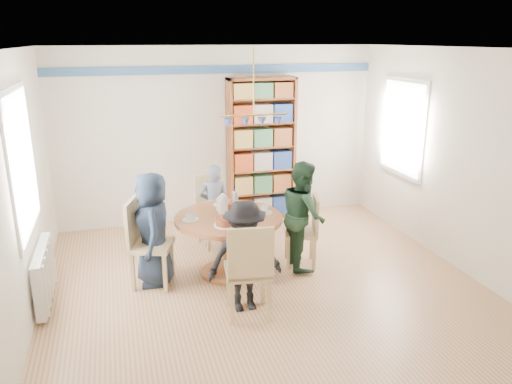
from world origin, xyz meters
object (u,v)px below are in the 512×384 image
object	(u,v)px
radiator	(44,275)
person_far	(214,206)
chair_far	(213,206)
chair_right	(307,227)
dining_table	(229,231)
chair_near	(249,267)
person_right	(303,215)
chair_left	(144,239)
person_left	(153,229)
bookshelf	(261,151)
person_near	(245,256)

from	to	relation	value
radiator	person_far	size ratio (longest dim) A/B	0.85
chair_far	radiator	bearing A→B (deg)	-150.46
chair_right	person_far	bearing A→B (deg)	137.38
dining_table	person_far	world-z (taller)	person_far
radiator	chair_right	size ratio (longest dim) A/B	1.09
chair_near	person_far	size ratio (longest dim) A/B	0.89
person_right	chair_far	bearing A→B (deg)	47.74
chair_right	chair_far	bearing A→B (deg)	134.37
radiator	chair_near	distance (m)	2.26
radiator	chair_left	distance (m)	1.12
person_right	dining_table	bearing A→B (deg)	94.10
chair_near	person_far	xyz separation A→B (m)	(0.04, 1.98, 0.01)
chair_far	dining_table	bearing A→B (deg)	-90.27
dining_table	chair_near	bearing A→B (deg)	-91.86
radiator	person_left	world-z (taller)	person_left
chair_near	dining_table	bearing A→B (deg)	88.14
bookshelf	chair_near	bearing A→B (deg)	-108.86
person_left	person_far	bearing A→B (deg)	136.81
radiator	bookshelf	distance (m)	3.75
radiator	bookshelf	world-z (taller)	bookshelf
chair_right	bookshelf	world-z (taller)	bookshelf
dining_table	chair_near	size ratio (longest dim) A/B	1.24
chair_right	chair_far	world-z (taller)	chair_far
chair_far	person_far	world-z (taller)	person_far
chair_far	person_left	xyz separation A→B (m)	(-0.90, -1.01, 0.14)
chair_far	chair_near	xyz separation A→B (m)	(-0.04, -2.08, 0.03)
chair_far	person_left	world-z (taller)	person_left
chair_near	person_far	bearing A→B (deg)	88.81
chair_near	person_far	distance (m)	1.98
chair_left	chair_right	xyz separation A→B (m)	(2.02, -0.01, -0.07)
chair_left	person_right	xyz separation A→B (m)	(1.96, -0.03, 0.11)
person_near	dining_table	bearing A→B (deg)	88.57
dining_table	person_near	size ratio (longest dim) A/B	1.06
person_left	bookshelf	bearing A→B (deg)	136.76
bookshelf	person_far	bearing A→B (deg)	-135.14
chair_left	person_left	distance (m)	0.15
radiator	person_left	xyz separation A→B (m)	(1.20, 0.18, 0.33)
dining_table	person_near	distance (m)	0.87
chair_left	person_near	bearing A→B (deg)	-41.64
bookshelf	person_left	bearing A→B (deg)	-135.10
chair_right	person_left	world-z (taller)	person_left
dining_table	chair_right	world-z (taller)	chair_right
radiator	person_right	xyz separation A→B (m)	(3.04, 0.15, 0.33)
chair_left	bookshelf	xyz separation A→B (m)	(1.98, 1.87, 0.52)
chair_left	radiator	bearing A→B (deg)	-170.87
chair_left	chair_right	world-z (taller)	chair_left
person_far	radiator	bearing A→B (deg)	33.60
chair_near	person_far	world-z (taller)	person_far
person_left	bookshelf	distance (m)	2.67
person_right	person_far	distance (m)	1.33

